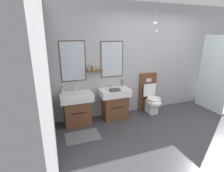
% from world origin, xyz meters
% --- Properties ---
extents(ground_plane, '(6.41, 4.67, 0.10)m').
position_xyz_m(ground_plane, '(0.00, 0.00, -0.05)').
color(ground_plane, '#3D3D42').
rests_on(ground_plane, ground).
extents(wall_back, '(5.21, 0.57, 2.69)m').
position_xyz_m(wall_back, '(-0.02, 1.67, 1.34)').
color(wall_back, '#A8A8AA').
rests_on(wall_back, ground).
extents(wall_left, '(0.12, 3.47, 2.69)m').
position_xyz_m(wall_left, '(-2.55, 0.00, 1.34)').
color(wall_left, '#A8A8AA').
rests_on(wall_left, ground).
extents(bath_mat, '(0.68, 0.44, 0.01)m').
position_xyz_m(bath_mat, '(-1.98, 0.84, 0.01)').
color(bath_mat, slate).
rests_on(bath_mat, ground).
extents(vanity_sink_left, '(0.71, 0.47, 0.73)m').
position_xyz_m(vanity_sink_left, '(-1.98, 1.42, 0.39)').
color(vanity_sink_left, brown).
rests_on(vanity_sink_left, ground).
extents(tap_on_left_sink, '(0.03, 0.13, 0.11)m').
position_xyz_m(tap_on_left_sink, '(-1.98, 1.59, 0.80)').
color(tap_on_left_sink, silver).
rests_on(tap_on_left_sink, vanity_sink_left).
extents(vanity_sink_right, '(0.71, 0.47, 0.73)m').
position_xyz_m(vanity_sink_right, '(-1.08, 1.42, 0.39)').
color(vanity_sink_right, brown).
rests_on(vanity_sink_right, ground).
extents(tap_on_right_sink, '(0.03, 0.13, 0.11)m').
position_xyz_m(tap_on_right_sink, '(-1.08, 1.59, 0.80)').
color(tap_on_right_sink, silver).
rests_on(tap_on_right_sink, vanity_sink_right).
extents(toilet, '(0.48, 0.62, 1.00)m').
position_xyz_m(toilet, '(-0.08, 1.41, 0.38)').
color(toilet, brown).
rests_on(toilet, ground).
extents(toothbrush_cup, '(0.07, 0.07, 0.20)m').
position_xyz_m(toothbrush_cup, '(-2.25, 1.58, 0.78)').
color(toothbrush_cup, silver).
rests_on(toothbrush_cup, vanity_sink_left).
extents(soap_dispenser, '(0.06, 0.06, 0.20)m').
position_xyz_m(soap_dispenser, '(-0.80, 1.59, 0.82)').
color(soap_dispenser, gray).
rests_on(soap_dispenser, vanity_sink_right).
extents(folded_hand_towel, '(0.22, 0.16, 0.04)m').
position_xyz_m(folded_hand_towel, '(-1.12, 1.29, 0.75)').
color(folded_hand_towel, '#47474C').
rests_on(folded_hand_towel, vanity_sink_right).
extents(shower_tray, '(1.01, 0.87, 1.95)m').
position_xyz_m(shower_tray, '(1.80, 1.00, 0.39)').
color(shower_tray, white).
rests_on(shower_tray, ground).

